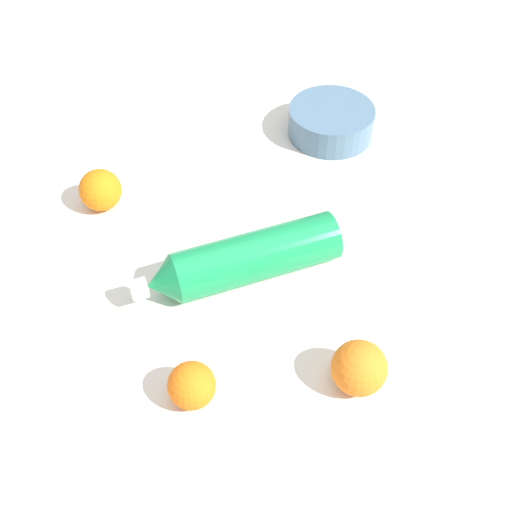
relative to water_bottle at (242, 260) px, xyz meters
The scene contains 6 objects.
ground_plane 0.08m from the water_bottle, 27.78° to the right, with size 2.40×2.40×0.00m, color silver.
water_bottle is the anchor object (origin of this frame).
orange_0 0.21m from the water_bottle, 153.08° to the right, with size 0.06×0.06×0.06m, color orange.
orange_1 0.28m from the water_bottle, 99.26° to the left, with size 0.07×0.07×0.07m, color orange.
orange_2 0.24m from the water_bottle, 97.34° to the right, with size 0.07×0.07×0.07m, color orange.
ceramic_bowl 0.38m from the water_bottle, 18.73° to the left, with size 0.16×0.16×0.05m, color slate.
Camera 1 is at (-0.51, -0.42, 0.74)m, focal length 45.89 mm.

